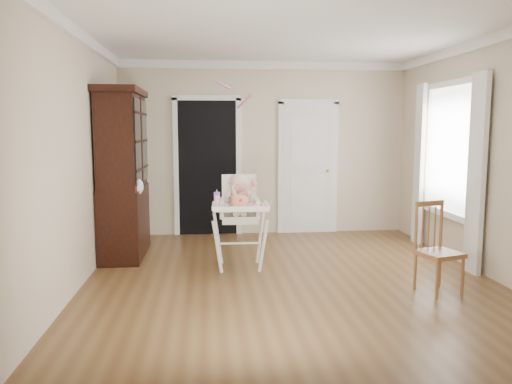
{
  "coord_description": "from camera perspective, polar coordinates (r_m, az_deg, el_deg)",
  "views": [
    {
      "loc": [
        -0.89,
        -5.36,
        1.67
      ],
      "look_at": [
        -0.34,
        0.41,
        0.93
      ],
      "focal_mm": 35.0,
      "sensor_mm": 36.0,
      "label": 1
    }
  ],
  "objects": [
    {
      "name": "wall_right",
      "position": [
        6.22,
        24.88,
        3.66
      ],
      "size": [
        0.0,
        5.0,
        5.0
      ],
      "primitive_type": "plane",
      "rotation": [
        1.57,
        0.0,
        -1.57
      ],
      "color": "beige",
      "rests_on": "floor"
    },
    {
      "name": "wall_left",
      "position": [
        5.54,
        -19.74,
        3.55
      ],
      "size": [
        0.0,
        5.0,
        5.0
      ],
      "primitive_type": "plane",
      "rotation": [
        1.57,
        0.0,
        1.57
      ],
      "color": "beige",
      "rests_on": "floor"
    },
    {
      "name": "baby",
      "position": [
        5.95,
        -1.89,
        -0.39
      ],
      "size": [
        0.33,
        0.26,
        0.52
      ],
      "rotation": [
        0.0,
        0.0,
        -0.03
      ],
      "color": "beige",
      "rests_on": "high_chair"
    },
    {
      "name": "closet_door",
      "position": [
        8.02,
        5.96,
        2.62
      ],
      "size": [
        0.96,
        0.09,
        2.13
      ],
      "color": "white",
      "rests_on": "wall_back"
    },
    {
      "name": "window_right",
      "position": [
        6.89,
        20.98,
        3.61
      ],
      "size": [
        0.13,
        1.84,
        2.3
      ],
      "color": "white",
      "rests_on": "wall_right"
    },
    {
      "name": "streamer",
      "position": [
        6.29,
        -3.74,
        12.1
      ],
      "size": [
        0.19,
        0.47,
        0.15
      ],
      "primitive_type": null,
      "rotation": [
        0.26,
        0.0,
        0.34
      ],
      "color": "pink",
      "rests_on": "ceiling"
    },
    {
      "name": "sippy_cup",
      "position": [
        5.8,
        -4.49,
        -0.69
      ],
      "size": [
        0.08,
        0.08,
        0.18
      ],
      "rotation": [
        0.0,
        0.0,
        -0.03
      ],
      "color": "#FF9BBF",
      "rests_on": "high_chair"
    },
    {
      "name": "doorway",
      "position": [
        7.86,
        -5.57,
        3.15
      ],
      "size": [
        1.06,
        0.05,
        2.22
      ],
      "color": "black",
      "rests_on": "wall_back"
    },
    {
      "name": "cake",
      "position": [
        5.68,
        -1.93,
        -1.05
      ],
      "size": [
        0.24,
        0.24,
        0.11
      ],
      "color": "silver",
      "rests_on": "high_chair"
    },
    {
      "name": "wall_back",
      "position": [
        7.92,
        0.96,
        4.95
      ],
      "size": [
        4.5,
        0.0,
        4.5
      ],
      "primitive_type": "plane",
      "rotation": [
        1.57,
        0.0,
        0.0
      ],
      "color": "beige",
      "rests_on": "floor"
    },
    {
      "name": "dining_chair",
      "position": [
        5.45,
        20.01,
        -6.29
      ],
      "size": [
        0.47,
        0.47,
        0.93
      ],
      "rotation": [
        0.0,
        0.0,
        0.28
      ],
      "color": "brown",
      "rests_on": "floor"
    },
    {
      "name": "crown_molding",
      "position": [
        5.52,
        4.05,
        17.39
      ],
      "size": [
        4.5,
        5.0,
        0.12
      ],
      "primitive_type": null,
      "color": "white",
      "rests_on": "ceiling"
    },
    {
      "name": "high_chair",
      "position": [
        5.95,
        -1.89,
        -2.08
      ],
      "size": [
        0.68,
        0.82,
        1.14
      ],
      "rotation": [
        0.0,
        0.0,
        -0.03
      ],
      "color": "white",
      "rests_on": "floor"
    },
    {
      "name": "floor",
      "position": [
        5.68,
        3.81,
        -9.82
      ],
      "size": [
        5.0,
        5.0,
        0.0
      ],
      "primitive_type": "plane",
      "color": "brown",
      "rests_on": "ground"
    },
    {
      "name": "china_cabinet",
      "position": [
        6.7,
        -14.9,
        2.05
      ],
      "size": [
        0.57,
        1.29,
        2.17
      ],
      "color": "black",
      "rests_on": "floor"
    },
    {
      "name": "ceiling",
      "position": [
        5.53,
        4.06,
        18.0
      ],
      "size": [
        5.0,
        5.0,
        0.0
      ],
      "primitive_type": "plane",
      "rotation": [
        3.14,
        0.0,
        0.0
      ],
      "color": "white",
      "rests_on": "wall_back"
    }
  ]
}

